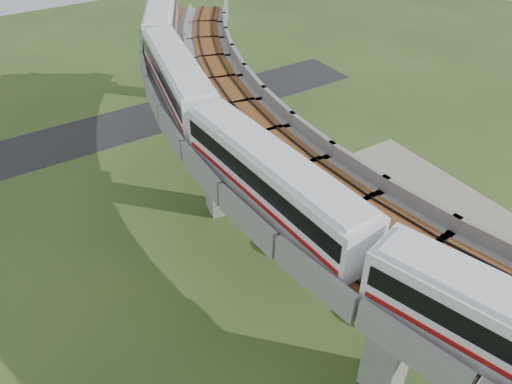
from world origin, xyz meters
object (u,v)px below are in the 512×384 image
car_white (413,276)px  car_dark (397,203)px  car_red (456,231)px  metro_train (249,117)px

car_white → car_dark: car_white is taller
car_red → car_dark: bearing=172.5°
metro_train → car_white: bearing=-49.2°
metro_train → car_dark: bearing=-11.0°
metro_train → car_white: 17.49m
car_red → car_dark: (-1.46, 5.43, -0.05)m
car_white → car_dark: bearing=45.5°
car_white → car_red: bearing=7.0°
metro_train → car_red: size_ratio=16.25×
car_white → car_red: 7.21m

